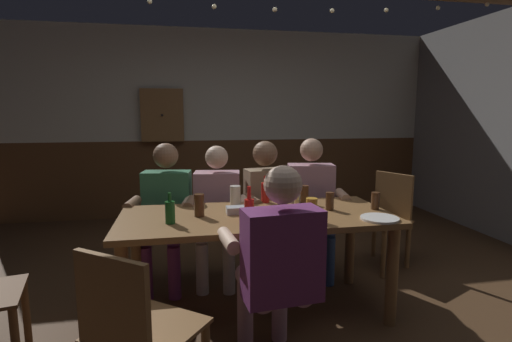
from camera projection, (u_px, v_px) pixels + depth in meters
ground_plane at (256, 310)px, 2.87m from camera, size 7.31×7.31×0.00m
back_wall_upper at (217, 86)px, 5.41m from camera, size 6.10×0.12×1.52m
back_wall_wainscot at (219, 177)px, 5.61m from camera, size 6.10×0.12×1.06m
dining_table at (257, 228)px, 2.76m from camera, size 1.91×0.84×0.74m
person_0 at (166, 208)px, 3.25m from camera, size 0.58×0.57×1.20m
person_1 at (217, 207)px, 3.34m from camera, size 0.57×0.58×1.17m
person_2 at (269, 203)px, 3.41m from camera, size 0.52×0.56×1.20m
person_3 at (312, 200)px, 3.50m from camera, size 0.60×0.58×1.22m
person_4 at (277, 259)px, 2.13m from camera, size 0.58×0.53×1.19m
chair_empty_near_right at (385, 216)px, 3.68m from camera, size 0.59×0.59×0.88m
chair_empty_near_left at (135, 334)px, 1.73m from camera, size 0.62×0.62×0.88m
table_candle at (297, 200)px, 2.99m from camera, size 0.04×0.04×0.08m
condiment_caddy at (236, 210)px, 2.76m from camera, size 0.14×0.10×0.05m
plate_0 at (380, 218)px, 2.61m from camera, size 0.25×0.25×0.01m
bottle_0 at (170, 212)px, 2.50m from camera, size 0.06×0.06×0.20m
bottle_1 at (249, 210)px, 2.52m from camera, size 0.06×0.06×0.24m
bottle_2 at (265, 192)px, 3.09m from camera, size 0.07×0.07×0.21m
pint_glass_0 at (330, 201)px, 2.85m from camera, size 0.06×0.06×0.13m
pint_glass_1 at (235, 195)px, 3.01m from camera, size 0.08×0.08×0.15m
pint_glass_2 at (199, 205)px, 2.67m from camera, size 0.07×0.07×0.16m
pint_glass_3 at (312, 209)px, 2.57m from camera, size 0.08×0.08×0.15m
pint_glass_4 at (304, 194)px, 3.06m from camera, size 0.06×0.06×0.14m
pint_glass_5 at (282, 201)px, 2.93m from camera, size 0.07×0.07×0.11m
pint_glass_6 at (375, 201)px, 2.87m from camera, size 0.06×0.06×0.13m
wall_dart_cabinet at (162, 115)px, 5.21m from camera, size 0.56×0.15×0.70m
string_lights at (245, 1)px, 2.98m from camera, size 4.30×0.04×0.17m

